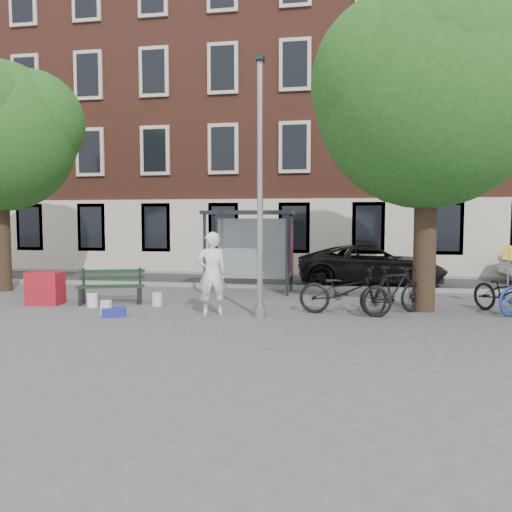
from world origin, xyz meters
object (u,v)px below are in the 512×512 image
at_px(lamppost, 260,200).
at_px(bike_a, 345,291).
at_px(car_dark, 371,265).
at_px(red_stand, 45,288).
at_px(bench, 111,288).
at_px(bike_c, 507,292).
at_px(notice_sign, 508,265).
at_px(painter, 212,274).
at_px(bus_shelter, 262,233).
at_px(bike_d, 394,290).

height_order(lamppost, bike_a, lamppost).
relative_size(car_dark, red_stand, 5.76).
bearing_deg(red_stand, bench, 14.52).
bearing_deg(bike_c, notice_sign, 42.73).
bearing_deg(bike_c, lamppost, 163.00).
bearing_deg(painter, bus_shelter, -119.61).
height_order(bike_c, bike_d, bike_d).
bearing_deg(bench, bike_a, -23.32).
relative_size(bike_a, red_stand, 2.52).
bearing_deg(bike_a, red_stand, 99.35).
height_order(bike_a, bike_c, bike_a).
xyz_separation_m(painter, bench, (-3.20, 1.18, -0.59)).
xyz_separation_m(lamppost, painter, (-1.20, 0.05, -1.77)).
distance_m(lamppost, bike_d, 3.97).
bearing_deg(car_dark, lamppost, 150.05).
bearing_deg(bike_a, bench, 94.98).
distance_m(bike_d, notice_sign, 3.40).
bearing_deg(bench, car_dark, 17.86).
bearing_deg(bus_shelter, car_dark, 33.30).
bearing_deg(bike_c, bench, 151.02).
bearing_deg(notice_sign, bus_shelter, 168.89).
height_order(bus_shelter, bike_d, bus_shelter).
relative_size(painter, red_stand, 2.26).
height_order(car_dark, notice_sign, notice_sign).
bearing_deg(bus_shelter, lamppost, -81.57).
bearing_deg(red_stand, lamppost, -7.28).
relative_size(bike_c, car_dark, 0.41).
height_order(bike_a, notice_sign, notice_sign).
height_order(painter, notice_sign, painter).
relative_size(car_dark, notice_sign, 3.13).
bearing_deg(bike_c, bike_a, 161.10).
xyz_separation_m(lamppost, bike_a, (2.00, 0.58, -2.19)).
bearing_deg(red_stand, bike_d, 0.44).
height_order(bike_d, car_dark, car_dark).
bearing_deg(bike_c, painter, 160.59).
xyz_separation_m(bike_a, notice_sign, (4.24, 1.70, 0.56)).
relative_size(bike_a, car_dark, 0.44).
distance_m(bench, red_stand, 1.78).
xyz_separation_m(bench, bike_a, (6.40, -0.65, 0.17)).
xyz_separation_m(lamppost, notice_sign, (6.24, 2.27, -1.63)).
relative_size(bench, bike_d, 0.95).
distance_m(bench, bike_d, 7.61).
bearing_deg(red_stand, notice_sign, 6.88).
relative_size(bus_shelter, bike_d, 1.43).
distance_m(lamppost, bench, 5.14).
height_order(bike_a, red_stand, bike_a).
relative_size(bus_shelter, red_stand, 3.17).
relative_size(red_stand, notice_sign, 0.54).
height_order(lamppost, bus_shelter, lamppost).
xyz_separation_m(car_dark, notice_sign, (3.27, -4.18, 0.43)).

